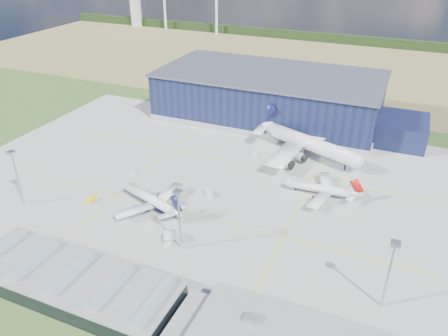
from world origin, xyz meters
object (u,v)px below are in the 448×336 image
at_px(airliner_red, 320,184).
at_px(car_a, 165,285).
at_px(airstair, 171,237).
at_px(hangar, 274,98).
at_px(light_mast_center, 179,211).
at_px(gse_cart_a, 254,154).
at_px(gse_van_b, 209,193).
at_px(gse_tug_a, 91,199).
at_px(light_mast_east, 391,264).
at_px(airliner_navy, 150,194).
at_px(gse_cart_b, 132,173).
at_px(airliner_widebody, 311,137).
at_px(car_b, 100,265).
at_px(gse_van_c, 334,332).
at_px(light_mast_west, 15,169).

xyz_separation_m(airliner_red, car_a, (-31.43, -70.00, -4.51)).
bearing_deg(car_a, airstair, 19.17).
bearing_deg(hangar, car_a, -85.44).
height_order(light_mast_center, gse_cart_a, light_mast_center).
height_order(gse_cart_a, gse_van_b, gse_van_b).
xyz_separation_m(gse_tug_a, airstair, (41.94, -9.75, 0.83)).
relative_size(light_mast_east, airliner_navy, 0.67).
height_order(gse_cart_b, car_a, gse_cart_b).
xyz_separation_m(light_mast_east, airstair, (-69.95, 2.08, -13.76)).
relative_size(airliner_widebody, car_a, 16.46).
bearing_deg(gse_cart_a, gse_cart_b, -154.78).
bearing_deg(airliner_widebody, gse_van_b, -96.98).
distance_m(gse_tug_a, gse_cart_a, 78.61).
distance_m(light_mast_east, airliner_navy, 90.21).
bearing_deg(car_b, airliner_navy, 20.91).
xyz_separation_m(airliner_red, gse_van_b, (-41.09, -18.12, -4.00)).
distance_m(hangar, car_b, 143.77).
relative_size(car_a, car_b, 1.07).
relative_size(airliner_red, gse_cart_a, 9.37).
height_order(airliner_red, car_a, airliner_red).
height_order(hangar, light_mast_east, hangar).
xyz_separation_m(airliner_widebody, gse_tug_a, (-70.33, -73.17, -9.33)).
bearing_deg(airliner_red, hangar, -62.12).
bearing_deg(airstair, gse_van_c, -12.73).
bearing_deg(gse_cart_a, airliner_widebody, 3.77).
relative_size(light_mast_west, gse_cart_b, 7.16).
bearing_deg(light_mast_west, airliner_red, 26.21).
xyz_separation_m(gse_cart_a, car_b, (-18.60, -93.67, -0.15)).
height_order(gse_van_b, car_b, gse_van_b).
xyz_separation_m(gse_cart_b, car_b, (24.26, -54.63, -0.11)).
height_order(hangar, gse_tug_a, hangar).
distance_m(airliner_navy, car_b, 36.49).
distance_m(airliner_red, car_a, 76.87).
xyz_separation_m(gse_tug_a, car_a, (51.10, -29.83, -0.20)).
distance_m(airliner_red, car_b, 89.30).
xyz_separation_m(light_mast_east, car_b, (-84.62, -18.00, -14.85)).
relative_size(light_mast_center, gse_cart_a, 6.82).
bearing_deg(gse_cart_b, airliner_navy, -101.76).
bearing_deg(gse_van_b, light_mast_center, -121.73).
xyz_separation_m(airliner_widebody, gse_cart_b, (-67.32, -48.37, -9.47)).
bearing_deg(gse_cart_a, gse_tug_a, -142.81).
distance_m(light_mast_west, gse_tug_a, 29.78).
height_order(light_mast_center, airliner_widebody, light_mast_center).
height_order(light_mast_west, gse_tug_a, light_mast_west).
bearing_deg(gse_cart_b, airstair, -101.83).
relative_size(gse_cart_a, gse_van_b, 0.67).
xyz_separation_m(light_mast_center, gse_cart_b, (-43.88, 36.63, -14.74)).
relative_size(gse_van_b, car_b, 1.42).
relative_size(light_mast_center, airstair, 4.40).
bearing_deg(car_b, gse_van_c, -72.66).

